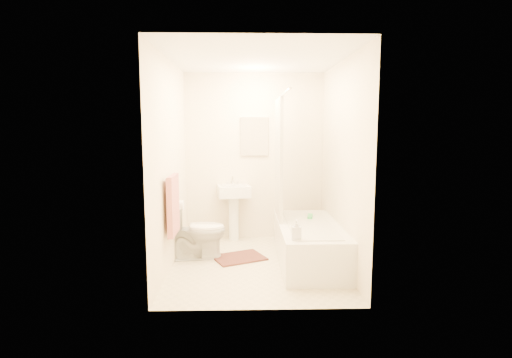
{
  "coord_description": "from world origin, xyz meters",
  "views": [
    {
      "loc": [
        -0.13,
        -4.61,
        1.63
      ],
      "look_at": [
        0.0,
        0.25,
        1.0
      ],
      "focal_mm": 28.0,
      "sensor_mm": 36.0,
      "label": 1
    }
  ],
  "objects_px": {
    "bath_mat": "(239,258)",
    "soap_bottle": "(296,230)",
    "sink": "(234,210)",
    "bathtub": "(309,243)",
    "toilet": "(197,231)"
  },
  "relations": [
    {
      "from": "toilet",
      "to": "sink",
      "type": "height_order",
      "value": "sink"
    },
    {
      "from": "bathtub",
      "to": "bath_mat",
      "type": "bearing_deg",
      "value": 170.21
    },
    {
      "from": "sink",
      "to": "bathtub",
      "type": "relative_size",
      "value": 0.53
    },
    {
      "from": "bathtub",
      "to": "bath_mat",
      "type": "height_order",
      "value": "bathtub"
    },
    {
      "from": "sink",
      "to": "bath_mat",
      "type": "relative_size",
      "value": 1.45
    },
    {
      "from": "toilet",
      "to": "soap_bottle",
      "type": "distance_m",
      "value": 1.43
    },
    {
      "from": "bath_mat",
      "to": "toilet",
      "type": "bearing_deg",
      "value": 175.67
    },
    {
      "from": "toilet",
      "to": "sink",
      "type": "relative_size",
      "value": 0.81
    },
    {
      "from": "bathtub",
      "to": "soap_bottle",
      "type": "distance_m",
      "value": 0.77
    },
    {
      "from": "bath_mat",
      "to": "soap_bottle",
      "type": "height_order",
      "value": "soap_bottle"
    },
    {
      "from": "sink",
      "to": "soap_bottle",
      "type": "height_order",
      "value": "sink"
    },
    {
      "from": "sink",
      "to": "soap_bottle",
      "type": "distance_m",
      "value": 1.78
    },
    {
      "from": "sink",
      "to": "soap_bottle",
      "type": "xyz_separation_m",
      "value": [
        0.7,
        -1.63,
        0.13
      ]
    },
    {
      "from": "toilet",
      "to": "sink",
      "type": "xyz_separation_m",
      "value": [
        0.44,
        0.8,
        0.09
      ]
    },
    {
      "from": "soap_bottle",
      "to": "sink",
      "type": "bearing_deg",
      "value": 113.15
    }
  ]
}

